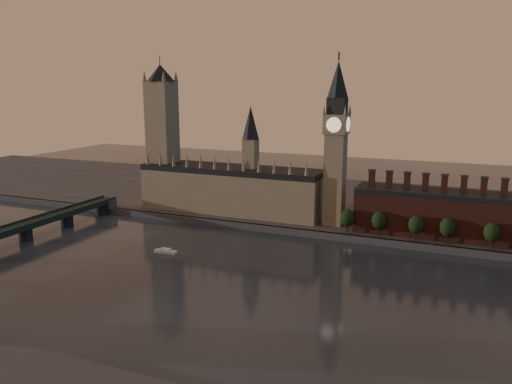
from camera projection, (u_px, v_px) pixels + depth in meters
ground at (251, 291)px, 225.66m from camera, size 900.00×900.00×0.00m
north_bank at (342, 203)px, 385.75m from camera, size 900.00×182.00×4.00m
palace_of_westminster at (232, 187)px, 349.17m from camera, size 130.00×30.30×74.00m
victoria_tower at (162, 131)px, 362.52m from camera, size 24.00×24.00×108.00m
big_ben at (336, 142)px, 309.19m from camera, size 15.00×15.00×107.00m
chimney_block at (452, 214)px, 290.78m from camera, size 110.00×25.00×37.00m
embankment_tree_0 at (347, 218)px, 299.04m from camera, size 8.60×8.60×14.88m
embankment_tree_1 at (379, 220)px, 293.24m from camera, size 8.60×8.60×14.88m
embankment_tree_2 at (416, 225)px, 284.10m from camera, size 8.60×8.60×14.88m
embankment_tree_3 at (447, 227)px, 278.74m from camera, size 8.60×8.60×14.88m
embankment_tree_4 at (492, 232)px, 269.42m from camera, size 8.60×8.60×14.88m
river_boat at (166, 251)px, 277.13m from camera, size 13.27×4.46×2.62m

